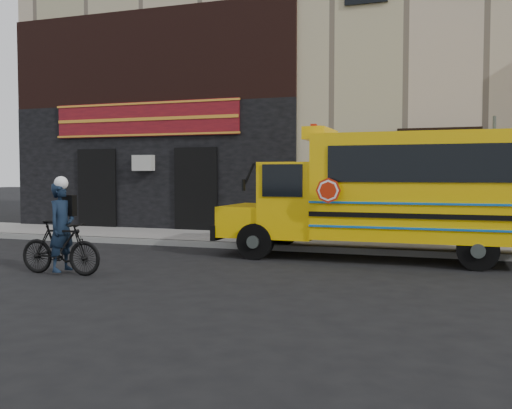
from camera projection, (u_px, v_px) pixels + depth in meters
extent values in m
plane|color=black|center=(228.00, 266.00, 11.74)|extent=(120.00, 120.00, 0.00)
cube|color=gray|center=(266.00, 247.00, 14.20)|extent=(40.00, 0.20, 0.15)
cube|color=slate|center=(283.00, 240.00, 15.61)|extent=(40.00, 3.00, 0.15)
cube|color=tan|center=(331.00, 61.00, 21.34)|extent=(20.00, 10.00, 12.00)
cube|color=black|center=(148.00, 166.00, 18.49)|extent=(10.00, 0.30, 4.00)
cube|color=black|center=(147.00, 57.00, 18.31)|extent=(10.00, 0.28, 3.00)
cube|color=#520B15|center=(145.00, 119.00, 18.25)|extent=(6.50, 0.12, 1.10)
cube|color=black|center=(98.00, 189.00, 18.97)|extent=(1.30, 0.10, 2.50)
cube|color=black|center=(196.00, 190.00, 17.81)|extent=(1.30, 0.10, 2.50)
cylinder|color=black|center=(255.00, 241.00, 12.62)|extent=(0.80, 0.28, 0.80)
cylinder|color=black|center=(280.00, 233.00, 14.41)|extent=(0.80, 0.28, 0.80)
cylinder|color=black|center=(478.00, 250.00, 11.14)|extent=(0.80, 0.28, 0.80)
cylinder|color=black|center=(474.00, 240.00, 12.93)|extent=(0.80, 0.28, 0.80)
cube|color=#DCAA04|center=(250.00, 220.00, 13.64)|extent=(1.00, 2.00, 0.70)
cube|color=black|center=(229.00, 229.00, 13.83)|extent=(0.12, 2.05, 0.35)
cube|color=#DCAA04|center=(295.00, 199.00, 13.26)|extent=(1.20, 2.10, 1.70)
cube|color=black|center=(272.00, 182.00, 13.42)|extent=(0.06, 1.80, 0.90)
cube|color=#DCAA04|center=(422.00, 186.00, 12.32)|extent=(4.50, 2.21, 2.25)
cube|color=black|center=(426.00, 163.00, 11.22)|extent=(3.90, 0.05, 0.75)
cube|color=#DCAA04|center=(321.00, 135.00, 12.99)|extent=(0.50, 1.60, 0.28)
cylinder|color=#AF1E07|center=(328.00, 190.00, 11.68)|extent=(0.52, 0.03, 0.52)
cylinder|color=#404844|center=(493.00, 189.00, 12.33)|extent=(0.07, 0.07, 3.14)
cube|color=maroon|center=(496.00, 143.00, 12.20)|extent=(0.11, 0.27, 0.39)
cube|color=white|center=(495.00, 166.00, 12.22)|extent=(0.11, 0.27, 0.34)
imported|color=black|center=(60.00, 248.00, 10.66)|extent=(1.71, 0.53, 1.02)
imported|color=black|center=(62.00, 229.00, 10.74)|extent=(0.43, 0.63, 1.68)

